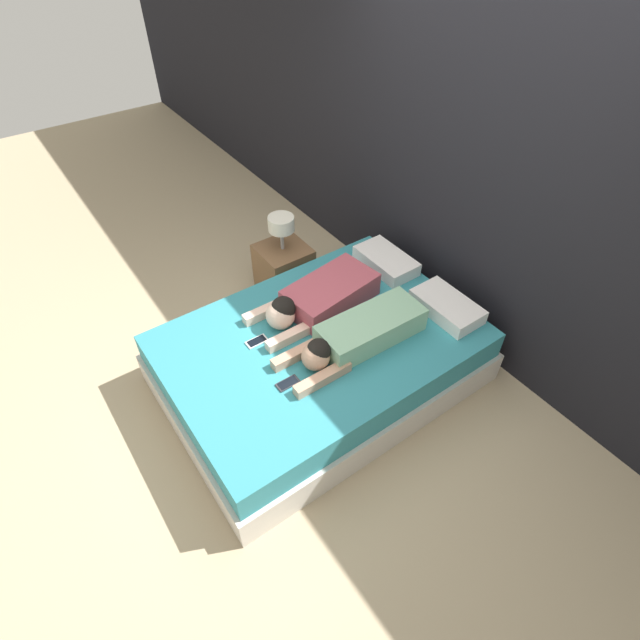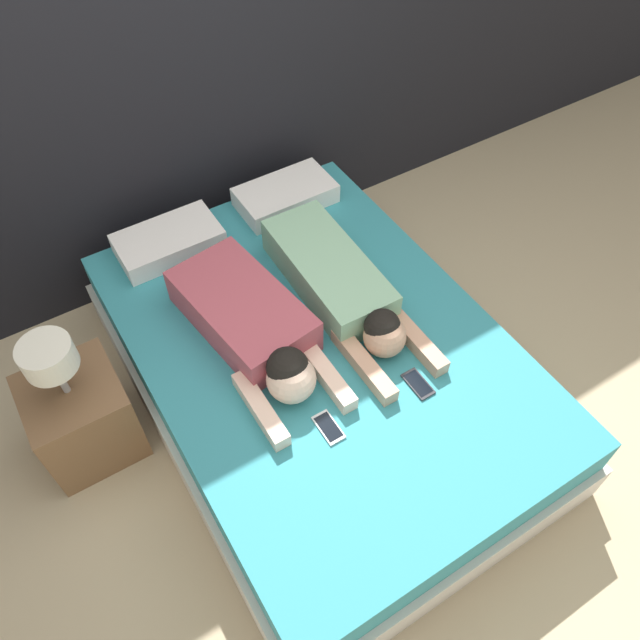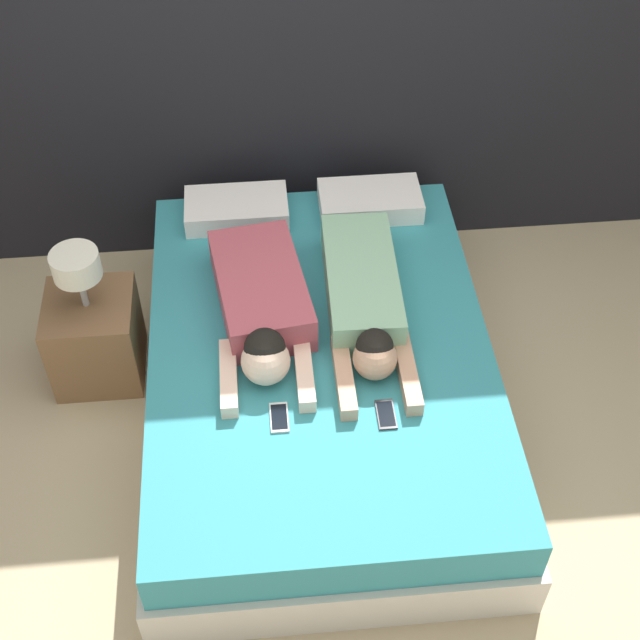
{
  "view_description": "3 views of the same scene",
  "coord_description": "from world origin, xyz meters",
  "px_view_note": "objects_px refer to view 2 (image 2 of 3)",
  "views": [
    {
      "loc": [
        1.98,
        -1.4,
        2.94
      ],
      "look_at": [
        0.0,
        0.0,
        0.61
      ],
      "focal_mm": 28.0,
      "sensor_mm": 36.0,
      "label": 1
    },
    {
      "loc": [
        -0.88,
        -1.41,
        2.68
      ],
      "look_at": [
        0.0,
        0.0,
        0.61
      ],
      "focal_mm": 35.0,
      "sensor_mm": 36.0,
      "label": 2
    },
    {
      "loc": [
        -0.24,
        -2.58,
        3.34
      ],
      "look_at": [
        0.0,
        0.0,
        0.61
      ],
      "focal_mm": 50.0,
      "sensor_mm": 36.0,
      "label": 3
    }
  ],
  "objects_px": {
    "person_left": "(255,328)",
    "person_right": "(342,287)",
    "nightstand": "(81,413)",
    "cell_phone_right": "(418,384)",
    "pillow_head_left": "(169,242)",
    "pillow_head_right": "(285,195)",
    "bed": "(320,371)",
    "cell_phone_left": "(328,427)"
  },
  "relations": [
    {
      "from": "pillow_head_right",
      "to": "cell_phone_left",
      "type": "relative_size",
      "value": 3.4
    },
    {
      "from": "bed",
      "to": "cell_phone_left",
      "type": "height_order",
      "value": "cell_phone_left"
    },
    {
      "from": "bed",
      "to": "nightstand",
      "type": "relative_size",
      "value": 2.88
    },
    {
      "from": "person_left",
      "to": "person_right",
      "type": "xyz_separation_m",
      "value": [
        0.45,
        0.01,
        -0.01
      ]
    },
    {
      "from": "person_right",
      "to": "cell_phone_right",
      "type": "height_order",
      "value": "person_right"
    },
    {
      "from": "person_right",
      "to": "nightstand",
      "type": "height_order",
      "value": "nightstand"
    },
    {
      "from": "cell_phone_left",
      "to": "person_left",
      "type": "bearing_deg",
      "value": 94.2
    },
    {
      "from": "cell_phone_right",
      "to": "nightstand",
      "type": "relative_size",
      "value": 0.2
    },
    {
      "from": "person_right",
      "to": "cell_phone_left",
      "type": "relative_size",
      "value": 7.24
    },
    {
      "from": "cell_phone_left",
      "to": "nightstand",
      "type": "height_order",
      "value": "nightstand"
    },
    {
      "from": "pillow_head_right",
      "to": "nightstand",
      "type": "height_order",
      "value": "nightstand"
    },
    {
      "from": "bed",
      "to": "pillow_head_right",
      "type": "relative_size",
      "value": 4.3
    },
    {
      "from": "person_right",
      "to": "pillow_head_right",
      "type": "bearing_deg",
      "value": 80.54
    },
    {
      "from": "bed",
      "to": "pillow_head_left",
      "type": "distance_m",
      "value": 0.99
    },
    {
      "from": "bed",
      "to": "person_right",
      "type": "bearing_deg",
      "value": 36.04
    },
    {
      "from": "pillow_head_left",
      "to": "person_right",
      "type": "bearing_deg",
      "value": -53.3
    },
    {
      "from": "person_left",
      "to": "pillow_head_left",
      "type": "bearing_deg",
      "value": 97.19
    },
    {
      "from": "bed",
      "to": "person_right",
      "type": "relative_size",
      "value": 2.02
    },
    {
      "from": "person_left",
      "to": "cell_phone_right",
      "type": "xyz_separation_m",
      "value": [
        0.47,
        -0.56,
        -0.09
      ]
    },
    {
      "from": "bed",
      "to": "cell_phone_left",
      "type": "relative_size",
      "value": 14.62
    },
    {
      "from": "bed",
      "to": "pillow_head_right",
      "type": "bearing_deg",
      "value": 69.36
    },
    {
      "from": "pillow_head_left",
      "to": "cell_phone_left",
      "type": "height_order",
      "value": "pillow_head_left"
    },
    {
      "from": "cell_phone_right",
      "to": "nightstand",
      "type": "bearing_deg",
      "value": 148.99
    },
    {
      "from": "pillow_head_left",
      "to": "pillow_head_right",
      "type": "relative_size",
      "value": 1.0
    },
    {
      "from": "cell_phone_left",
      "to": "cell_phone_right",
      "type": "bearing_deg",
      "value": -3.24
    },
    {
      "from": "pillow_head_right",
      "to": "cell_phone_right",
      "type": "bearing_deg",
      "value": -94.58
    },
    {
      "from": "cell_phone_left",
      "to": "pillow_head_right",
      "type": "bearing_deg",
      "value": 67.22
    },
    {
      "from": "bed",
      "to": "cell_phone_left",
      "type": "bearing_deg",
      "value": -117.41
    },
    {
      "from": "person_left",
      "to": "person_right",
      "type": "distance_m",
      "value": 0.45
    },
    {
      "from": "person_left",
      "to": "nightstand",
      "type": "xyz_separation_m",
      "value": [
        -0.8,
        0.2,
        -0.3
      ]
    },
    {
      "from": "pillow_head_right",
      "to": "person_right",
      "type": "xyz_separation_m",
      "value": [
        -0.12,
        -0.73,
        0.04
      ]
    },
    {
      "from": "person_left",
      "to": "person_right",
      "type": "relative_size",
      "value": 0.93
    },
    {
      "from": "pillow_head_right",
      "to": "cell_phone_right",
      "type": "xyz_separation_m",
      "value": [
        -0.1,
        -1.3,
        -0.05
      ]
    },
    {
      "from": "pillow_head_left",
      "to": "cell_phone_right",
      "type": "distance_m",
      "value": 1.42
    },
    {
      "from": "person_left",
      "to": "person_right",
      "type": "bearing_deg",
      "value": 0.81
    },
    {
      "from": "pillow_head_left",
      "to": "cell_phone_left",
      "type": "distance_m",
      "value": 1.28
    },
    {
      "from": "pillow_head_left",
      "to": "nightstand",
      "type": "distance_m",
      "value": 0.92
    },
    {
      "from": "person_left",
      "to": "nightstand",
      "type": "bearing_deg",
      "value": 165.85
    },
    {
      "from": "pillow_head_left",
      "to": "cell_phone_right",
      "type": "xyz_separation_m",
      "value": [
        0.56,
        -1.3,
        -0.05
      ]
    },
    {
      "from": "pillow_head_left",
      "to": "pillow_head_right",
      "type": "xyz_separation_m",
      "value": [
        0.67,
        0.0,
        0.0
      ]
    },
    {
      "from": "person_right",
      "to": "bed",
      "type": "bearing_deg",
      "value": -143.96
    },
    {
      "from": "pillow_head_left",
      "to": "person_left",
      "type": "height_order",
      "value": "person_left"
    }
  ]
}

